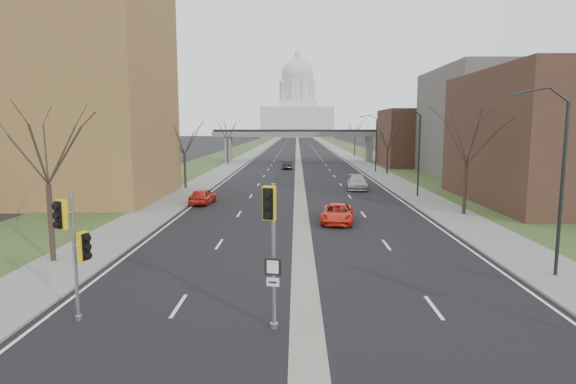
{
  "coord_description": "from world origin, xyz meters",
  "views": [
    {
      "loc": [
        -0.37,
        -16.05,
        7.02
      ],
      "look_at": [
        -0.82,
        9.28,
        3.57
      ],
      "focal_mm": 30.0,
      "sensor_mm": 36.0,
      "label": 1
    }
  ],
  "objects_px": {
    "signal_pole_median": "(271,231)",
    "signal_pole_left": "(73,239)",
    "car_right_mid": "(357,182)",
    "car_right_near": "(337,213)",
    "car_left_near": "(203,196)",
    "car_left_far": "(287,165)"
  },
  "relations": [
    {
      "from": "signal_pole_median",
      "to": "car_left_far",
      "type": "bearing_deg",
      "value": 104.59
    },
    {
      "from": "signal_pole_left",
      "to": "signal_pole_median",
      "type": "xyz_separation_m",
      "value": [
        7.02,
        -0.64,
        0.47
      ]
    },
    {
      "from": "car_right_near",
      "to": "signal_pole_left",
      "type": "bearing_deg",
      "value": -113.5
    },
    {
      "from": "car_left_near",
      "to": "signal_pole_median",
      "type": "bearing_deg",
      "value": 110.9
    },
    {
      "from": "car_right_near",
      "to": "car_right_mid",
      "type": "relative_size",
      "value": 0.92
    },
    {
      "from": "signal_pole_left",
      "to": "car_right_mid",
      "type": "bearing_deg",
      "value": 92.92
    },
    {
      "from": "signal_pole_left",
      "to": "car_left_near",
      "type": "relative_size",
      "value": 1.1
    },
    {
      "from": "car_left_near",
      "to": "car_right_mid",
      "type": "xyz_separation_m",
      "value": [
        15.41,
        10.59,
        0.04
      ]
    },
    {
      "from": "car_left_far",
      "to": "car_right_mid",
      "type": "height_order",
      "value": "car_right_mid"
    },
    {
      "from": "signal_pole_median",
      "to": "car_right_near",
      "type": "distance_m",
      "value": 19.7
    },
    {
      "from": "signal_pole_left",
      "to": "car_right_near",
      "type": "relative_size",
      "value": 0.96
    },
    {
      "from": "car_left_near",
      "to": "car_left_far",
      "type": "height_order",
      "value": "car_left_near"
    },
    {
      "from": "signal_pole_median",
      "to": "signal_pole_left",
      "type": "bearing_deg",
      "value": -171.34
    },
    {
      "from": "signal_pole_median",
      "to": "car_right_mid",
      "type": "xyz_separation_m",
      "value": [
        7.69,
        38.13,
        -2.79
      ]
    },
    {
      "from": "car_left_near",
      "to": "car_right_near",
      "type": "relative_size",
      "value": 0.87
    },
    {
      "from": "signal_pole_median",
      "to": "car_left_far",
      "type": "xyz_separation_m",
      "value": [
        -0.79,
        63.97,
        -2.88
      ]
    },
    {
      "from": "signal_pole_left",
      "to": "signal_pole_median",
      "type": "bearing_deg",
      "value": 19.12
    },
    {
      "from": "signal_pole_median",
      "to": "car_right_mid",
      "type": "bearing_deg",
      "value": 92.48
    },
    {
      "from": "signal_pole_median",
      "to": "car_left_far",
      "type": "height_order",
      "value": "signal_pole_median"
    },
    {
      "from": "signal_pole_median",
      "to": "car_left_far",
      "type": "distance_m",
      "value": 64.04
    },
    {
      "from": "signal_pole_left",
      "to": "car_right_near",
      "type": "bearing_deg",
      "value": 83.83
    },
    {
      "from": "signal_pole_left",
      "to": "car_right_near",
      "type": "xyz_separation_m",
      "value": [
        10.88,
        18.46,
        -2.41
      ]
    }
  ]
}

